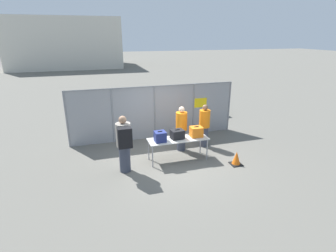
{
  "coord_description": "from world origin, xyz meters",
  "views": [
    {
      "loc": [
        -2.44,
        -7.9,
        4.12
      ],
      "look_at": [
        0.07,
        0.46,
        1.05
      ],
      "focal_mm": 28.0,
      "sensor_mm": 36.0,
      "label": 1
    }
  ],
  "objects_px": {
    "security_worker_near": "(181,128)",
    "security_worker_far": "(204,125)",
    "inspection_table": "(178,140)",
    "utility_trailer": "(189,108)",
    "suitcase_black": "(177,134)",
    "suitcase_navy": "(160,137)",
    "traveler_hooded": "(124,142)",
    "suitcase_orange": "(196,132)",
    "traffic_cone": "(236,159)"
  },
  "relations": [
    {
      "from": "suitcase_orange",
      "to": "traveler_hooded",
      "type": "bearing_deg",
      "value": -171.76
    },
    {
      "from": "traffic_cone",
      "to": "security_worker_near",
      "type": "bearing_deg",
      "value": 129.64
    },
    {
      "from": "suitcase_black",
      "to": "traffic_cone",
      "type": "height_order",
      "value": "suitcase_black"
    },
    {
      "from": "suitcase_navy",
      "to": "traveler_hooded",
      "type": "distance_m",
      "value": 1.25
    },
    {
      "from": "inspection_table",
      "to": "suitcase_navy",
      "type": "bearing_deg",
      "value": -175.77
    },
    {
      "from": "suitcase_navy",
      "to": "utility_trailer",
      "type": "distance_m",
      "value": 5.71
    },
    {
      "from": "inspection_table",
      "to": "security_worker_near",
      "type": "xyz_separation_m",
      "value": [
        0.38,
        0.74,
        0.15
      ]
    },
    {
      "from": "suitcase_orange",
      "to": "security_worker_far",
      "type": "height_order",
      "value": "security_worker_far"
    },
    {
      "from": "inspection_table",
      "to": "suitcase_black",
      "type": "bearing_deg",
      "value": 135.6
    },
    {
      "from": "inspection_table",
      "to": "traffic_cone",
      "type": "height_order",
      "value": "inspection_table"
    },
    {
      "from": "suitcase_black",
      "to": "suitcase_orange",
      "type": "xyz_separation_m",
      "value": [
        0.69,
        -0.0,
        0.02
      ]
    },
    {
      "from": "suitcase_navy",
      "to": "security_worker_near",
      "type": "height_order",
      "value": "security_worker_near"
    },
    {
      "from": "suitcase_black",
      "to": "utility_trailer",
      "type": "xyz_separation_m",
      "value": [
        2.3,
        4.8,
        -0.54
      ]
    },
    {
      "from": "traveler_hooded",
      "to": "security_worker_near",
      "type": "bearing_deg",
      "value": 33.63
    },
    {
      "from": "inspection_table",
      "to": "utility_trailer",
      "type": "distance_m",
      "value": 5.35
    },
    {
      "from": "suitcase_navy",
      "to": "inspection_table",
      "type": "bearing_deg",
      "value": 4.23
    },
    {
      "from": "suitcase_orange",
      "to": "suitcase_black",
      "type": "bearing_deg",
      "value": 179.89
    },
    {
      "from": "suitcase_black",
      "to": "security_worker_far",
      "type": "distance_m",
      "value": 1.59
    },
    {
      "from": "suitcase_orange",
      "to": "utility_trailer",
      "type": "relative_size",
      "value": 0.09
    },
    {
      "from": "traveler_hooded",
      "to": "traffic_cone",
      "type": "bearing_deg",
      "value": -1.14
    },
    {
      "from": "suitcase_navy",
      "to": "suitcase_orange",
      "type": "height_order",
      "value": "suitcase_orange"
    },
    {
      "from": "suitcase_black",
      "to": "traveler_hooded",
      "type": "bearing_deg",
      "value": -168.7
    },
    {
      "from": "suitcase_navy",
      "to": "suitcase_black",
      "type": "distance_m",
      "value": 0.62
    },
    {
      "from": "suitcase_navy",
      "to": "security_worker_near",
      "type": "bearing_deg",
      "value": 37.64
    },
    {
      "from": "inspection_table",
      "to": "suitcase_black",
      "type": "height_order",
      "value": "suitcase_black"
    },
    {
      "from": "suitcase_navy",
      "to": "traveler_hooded",
      "type": "bearing_deg",
      "value": -166.26
    },
    {
      "from": "suitcase_navy",
      "to": "security_worker_far",
      "type": "bearing_deg",
      "value": 23.99
    },
    {
      "from": "security_worker_near",
      "to": "utility_trailer",
      "type": "bearing_deg",
      "value": -130.16
    },
    {
      "from": "suitcase_navy",
      "to": "traffic_cone",
      "type": "xyz_separation_m",
      "value": [
        2.39,
        -0.86,
        -0.74
      ]
    },
    {
      "from": "inspection_table",
      "to": "utility_trailer",
      "type": "height_order",
      "value": "inspection_table"
    },
    {
      "from": "traveler_hooded",
      "to": "security_worker_near",
      "type": "height_order",
      "value": "traveler_hooded"
    },
    {
      "from": "suitcase_navy",
      "to": "security_worker_far",
      "type": "xyz_separation_m",
      "value": [
        1.98,
        0.88,
        -0.09
      ]
    },
    {
      "from": "traffic_cone",
      "to": "suitcase_black",
      "type": "bearing_deg",
      "value": 152.22
    },
    {
      "from": "inspection_table",
      "to": "utility_trailer",
      "type": "bearing_deg",
      "value": 64.67
    },
    {
      "from": "suitcase_orange",
      "to": "utility_trailer",
      "type": "distance_m",
      "value": 5.1
    },
    {
      "from": "suitcase_black",
      "to": "security_worker_near",
      "type": "relative_size",
      "value": 0.27
    },
    {
      "from": "security_worker_far",
      "to": "utility_trailer",
      "type": "xyz_separation_m",
      "value": [
        0.94,
        3.99,
        -0.46
      ]
    },
    {
      "from": "suitcase_orange",
      "to": "security_worker_far",
      "type": "xyz_separation_m",
      "value": [
        0.67,
        0.81,
        -0.1
      ]
    },
    {
      "from": "security_worker_far",
      "to": "utility_trailer",
      "type": "bearing_deg",
      "value": -125.69
    },
    {
      "from": "suitcase_black",
      "to": "traffic_cone",
      "type": "distance_m",
      "value": 2.12
    },
    {
      "from": "security_worker_far",
      "to": "suitcase_navy",
      "type": "bearing_deg",
      "value": 1.58
    },
    {
      "from": "security_worker_near",
      "to": "inspection_table",
      "type": "bearing_deg",
      "value": 47.63
    },
    {
      "from": "traveler_hooded",
      "to": "utility_trailer",
      "type": "relative_size",
      "value": 0.41
    },
    {
      "from": "inspection_table",
      "to": "utility_trailer",
      "type": "relative_size",
      "value": 0.46
    },
    {
      "from": "security_worker_far",
      "to": "traffic_cone",
      "type": "height_order",
      "value": "security_worker_far"
    },
    {
      "from": "traffic_cone",
      "to": "suitcase_orange",
      "type": "bearing_deg",
      "value": 139.24
    },
    {
      "from": "security_worker_near",
      "to": "security_worker_far",
      "type": "height_order",
      "value": "security_worker_near"
    },
    {
      "from": "traveler_hooded",
      "to": "suitcase_black",
      "type": "bearing_deg",
      "value": 19.07
    },
    {
      "from": "suitcase_navy",
      "to": "utility_trailer",
      "type": "height_order",
      "value": "suitcase_navy"
    },
    {
      "from": "suitcase_black",
      "to": "security_worker_far",
      "type": "xyz_separation_m",
      "value": [
        1.36,
        0.81,
        -0.08
      ]
    }
  ]
}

